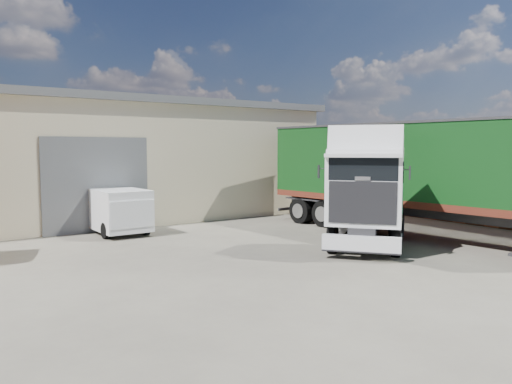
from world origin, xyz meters
TOP-DOWN VIEW (x-y plane):
  - ground at (0.00, 0.00)m, footprint 120.00×120.00m
  - brick_boundary_wall at (11.50, 6.00)m, footprint 0.35×26.00m
  - tractor_unit at (4.07, 2.00)m, footprint 5.76×5.18m
  - box_trailer at (7.34, 2.73)m, footprint 3.73×12.53m
  - panel_van at (-1.50, 9.63)m, footprint 1.74×4.10m

SIDE VIEW (x-z plane):
  - ground at x=0.00m, z-range 0.00..0.00m
  - panel_van at x=-1.50m, z-range 0.03..1.69m
  - brick_boundary_wall at x=11.50m, z-range 0.00..2.50m
  - tractor_unit at x=4.07m, z-range -0.31..3.54m
  - box_trailer at x=7.34m, z-range 0.45..4.55m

